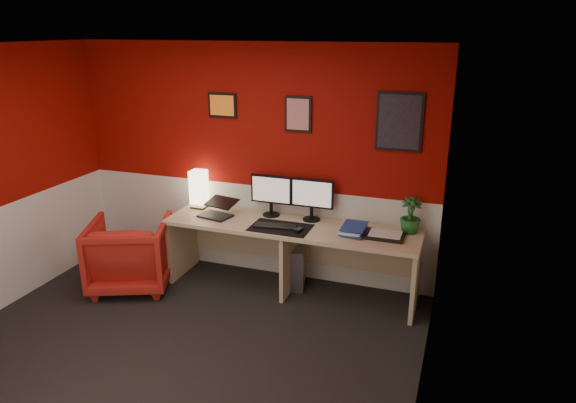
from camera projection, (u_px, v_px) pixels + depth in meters
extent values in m
cube|color=black|center=(174.00, 354.00, 4.44)|extent=(4.00, 3.50, 0.01)
cube|color=white|center=(150.00, 47.00, 3.65)|extent=(4.00, 3.50, 0.01)
cube|color=#8C0C06|center=(252.00, 163.00, 5.61)|extent=(4.00, 0.01, 2.50)
cube|color=#8C0C06|center=(429.00, 250.00, 3.42)|extent=(0.01, 3.50, 2.50)
cube|color=silver|center=(253.00, 228.00, 5.85)|extent=(4.00, 0.01, 1.00)
cube|color=silver|center=(420.00, 349.00, 3.66)|extent=(0.01, 3.50, 1.00)
cube|color=#D2B086|center=(291.00, 258.00, 5.41)|extent=(2.60, 0.65, 0.73)
cube|color=#FFE5B2|center=(199.00, 190.00, 5.76)|extent=(0.16, 0.16, 0.40)
cube|color=black|center=(215.00, 207.00, 5.50)|extent=(0.37, 0.29, 0.22)
cube|color=black|center=(271.00, 189.00, 5.48)|extent=(0.45, 0.06, 0.58)
cube|color=black|center=(312.00, 193.00, 5.35)|extent=(0.45, 0.06, 0.58)
cube|color=black|center=(281.00, 228.00, 5.22)|extent=(0.60, 0.38, 0.01)
cube|color=black|center=(275.00, 226.00, 5.23)|extent=(0.44, 0.20, 0.02)
cube|color=black|center=(298.00, 230.00, 5.11)|extent=(0.08, 0.11, 0.03)
imported|color=#21429B|center=(344.00, 230.00, 5.13)|extent=(0.28, 0.35, 0.03)
imported|color=silver|center=(342.00, 228.00, 5.11)|extent=(0.24, 0.31, 0.02)
imported|color=#21429B|center=(343.00, 225.00, 5.12)|extent=(0.23, 0.31, 0.03)
cube|color=black|center=(385.00, 236.00, 4.99)|extent=(0.35, 0.25, 0.03)
imported|color=#19591E|center=(411.00, 215.00, 5.05)|extent=(0.23, 0.23, 0.36)
cube|color=#99999E|center=(295.00, 264.00, 5.59)|extent=(0.30, 0.48, 0.45)
imported|color=red|center=(130.00, 254.00, 5.51)|extent=(1.04, 1.05, 0.74)
cube|color=orange|center=(222.00, 105.00, 5.51)|extent=(0.32, 0.02, 0.26)
cube|color=red|center=(298.00, 114.00, 5.26)|extent=(0.28, 0.02, 0.36)
cube|color=black|center=(399.00, 122.00, 4.95)|extent=(0.44, 0.02, 0.56)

